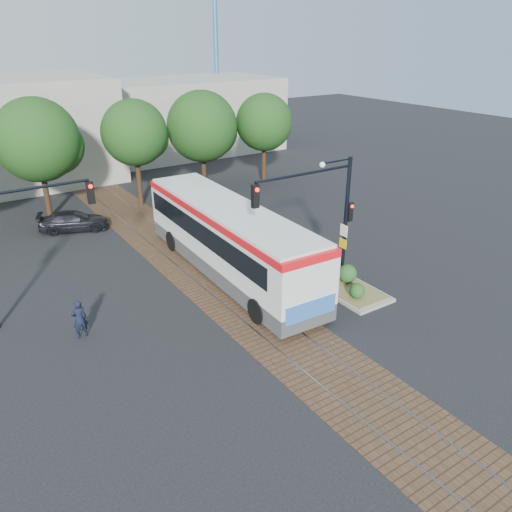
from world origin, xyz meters
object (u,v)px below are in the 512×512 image
object	(u,v)px
signal_pole_left	(9,236)
officer	(79,319)
traffic_island	(338,279)
signal_pole_main	(326,206)
parked_car	(74,221)
city_bus	(228,236)

from	to	relation	value
signal_pole_left	officer	size ratio (longest dim) A/B	3.64
traffic_island	officer	distance (m)	11.84
signal_pole_main	parked_car	world-z (taller)	signal_pole_main
parked_car	signal_pole_left	bearing A→B (deg)	173.38
signal_pole_main	parked_car	distance (m)	16.64
city_bus	signal_pole_main	xyz separation A→B (m)	(2.72, -4.01, 2.17)
city_bus	signal_pole_main	distance (m)	5.30
signal_pole_left	city_bus	bearing A→B (deg)	-4.80
signal_pole_main	parked_car	bearing A→B (deg)	118.07
signal_pole_main	parked_car	xyz separation A→B (m)	(-7.65, 14.35, -3.56)
signal_pole_main	traffic_island	bearing A→B (deg)	-5.36
traffic_island	signal_pole_main	xyz separation A→B (m)	(-0.96, 0.09, 3.83)
traffic_island	parked_car	size ratio (longest dim) A/B	1.27
city_bus	signal_pole_left	size ratio (longest dim) A/B	2.24
traffic_island	city_bus	bearing A→B (deg)	131.89
traffic_island	officer	size ratio (longest dim) A/B	3.16
signal_pole_main	parked_car	size ratio (longest dim) A/B	1.46
signal_pole_left	parked_car	xyz separation A→B (m)	(4.58, 9.54, -3.27)
signal_pole_left	parked_car	distance (m)	11.08
traffic_island	signal_pole_left	bearing A→B (deg)	159.64
city_bus	officer	bearing A→B (deg)	-165.63
city_bus	parked_car	size ratio (longest dim) A/B	3.27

